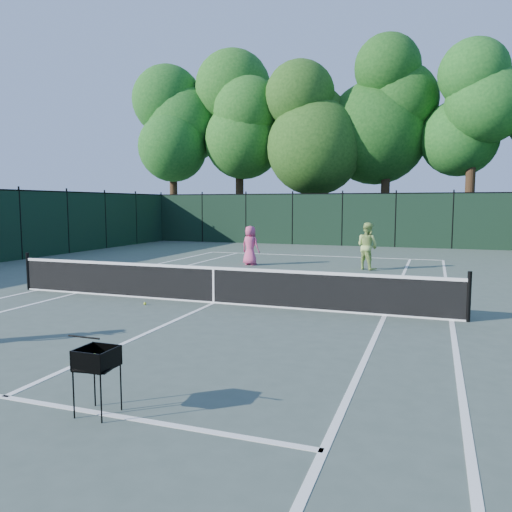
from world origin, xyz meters
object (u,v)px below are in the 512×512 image
(loose_ball_midcourt, at_px, (145,304))
(player_green, at_px, (367,246))
(ball_hopper, at_px, (97,359))
(loose_ball_near_cart, at_px, (74,361))
(player_pink, at_px, (250,245))

(loose_ball_midcourt, bearing_deg, player_green, 63.54)
(ball_hopper, height_order, loose_ball_near_cart, ball_hopper)
(loose_ball_near_cart, relative_size, loose_ball_midcourt, 1.00)
(player_pink, bearing_deg, loose_ball_midcourt, 106.72)
(loose_ball_near_cart, distance_m, loose_ball_midcourt, 4.46)
(loose_ball_near_cart, bearing_deg, ball_hopper, -42.77)
(loose_ball_near_cart, bearing_deg, player_green, 77.47)
(player_pink, relative_size, loose_ball_midcourt, 23.08)
(loose_ball_midcourt, bearing_deg, player_pink, 92.43)
(loose_ball_midcourt, bearing_deg, ball_hopper, -62.58)
(player_pink, height_order, loose_ball_midcourt, player_pink)
(ball_hopper, relative_size, loose_ball_near_cart, 11.67)
(ball_hopper, bearing_deg, player_pink, 94.87)
(player_pink, distance_m, player_green, 4.59)
(player_pink, xyz_separation_m, loose_ball_near_cart, (1.75, -12.55, -0.75))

